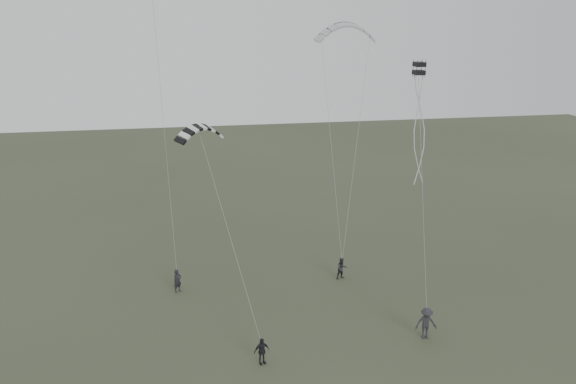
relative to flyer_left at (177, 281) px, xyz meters
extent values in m
plane|color=#373E2B|center=(6.02, -7.11, -0.81)|extent=(140.00, 140.00, 0.00)
imported|color=black|center=(0.00, 0.00, 0.00)|extent=(0.71, 0.66, 1.63)
imported|color=#252429|center=(11.57, -0.12, -0.03)|extent=(0.88, 0.76, 1.58)
imported|color=black|center=(4.46, -9.39, -0.06)|extent=(0.96, 0.62, 1.52)
imported|color=#26262B|center=(14.20, -8.65, 0.15)|extent=(1.33, 0.87, 1.94)
camera|label=1|loc=(0.97, -35.52, 16.98)|focal=35.00mm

